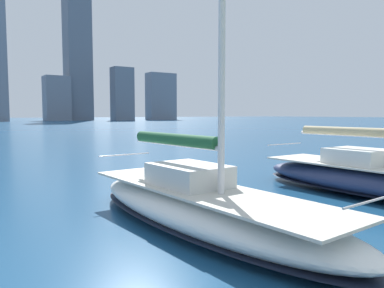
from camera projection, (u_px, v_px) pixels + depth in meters
name	position (u px, v px, depth m)	size (l,w,h in m)	color
sailboat_tan	(370.00, 177.00, 13.34)	(3.10, 8.99, 11.43)	navy
sailboat_forest	(201.00, 204.00, 9.40)	(3.06, 9.45, 11.54)	white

